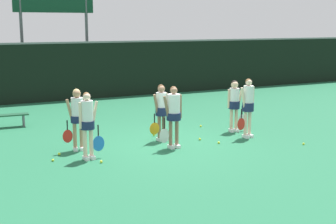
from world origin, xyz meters
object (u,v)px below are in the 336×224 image
(tennis_ball_3, at_px, (304,144))
(tennis_ball_6, at_px, (200,139))
(player_3, at_px, (77,114))
(player_2, at_px, (248,103))
(tennis_ball_7, at_px, (53,160))
(tennis_ball_0, at_px, (201,126))
(tennis_ball_1, at_px, (154,135))
(player_5, at_px, (234,101))
(tennis_ball_4, at_px, (101,162))
(tennis_ball_2, at_px, (59,154))
(player_0, at_px, (88,121))
(player_1, at_px, (173,112))
(player_4, at_px, (161,108))
(scoreboard, at_px, (54,9))
(tennis_ball_5, at_px, (219,143))

(tennis_ball_3, bearing_deg, tennis_ball_6, 143.15)
(player_3, relative_size, tennis_ball_3, 26.21)
(player_2, bearing_deg, tennis_ball_7, 173.40)
(tennis_ball_0, height_order, tennis_ball_1, tennis_ball_0)
(player_5, bearing_deg, tennis_ball_4, -154.12)
(tennis_ball_2, bearing_deg, tennis_ball_6, -3.44)
(player_0, relative_size, tennis_ball_4, 24.13)
(tennis_ball_0, bearing_deg, player_5, -59.54)
(player_0, height_order, tennis_ball_6, player_0)
(tennis_ball_4, bearing_deg, player_1, 12.28)
(player_4, distance_m, tennis_ball_1, 1.11)
(player_0, height_order, tennis_ball_3, player_0)
(player_1, xyz_separation_m, tennis_ball_4, (-2.25, -0.49, -0.98))
(tennis_ball_7, bearing_deg, player_2, -0.79)
(tennis_ball_0, height_order, tennis_ball_7, tennis_ball_0)
(tennis_ball_0, distance_m, tennis_ball_7, 5.60)
(player_1, relative_size, player_2, 0.97)
(scoreboard, relative_size, player_2, 2.91)
(player_0, height_order, player_4, player_0)
(tennis_ball_7, bearing_deg, tennis_ball_4, -32.51)
(player_3, height_order, tennis_ball_5, player_3)
(player_5, relative_size, tennis_ball_7, 24.82)
(player_4, height_order, tennis_ball_6, player_4)
(player_2, bearing_deg, tennis_ball_6, 161.72)
(player_5, relative_size, tennis_ball_5, 23.54)
(player_0, xyz_separation_m, player_1, (2.42, 0.02, 0.02))
(tennis_ball_0, distance_m, tennis_ball_3, 3.62)
(player_3, distance_m, player_5, 5.05)
(scoreboard, height_order, player_3, scoreboard)
(tennis_ball_3, height_order, tennis_ball_6, tennis_ball_6)
(tennis_ball_7, bearing_deg, tennis_ball_1, 21.34)
(player_2, bearing_deg, player_3, 164.52)
(scoreboard, distance_m, tennis_ball_4, 12.25)
(tennis_ball_6, bearing_deg, player_1, -159.10)
(tennis_ball_2, bearing_deg, player_5, 2.69)
(player_1, xyz_separation_m, player_5, (2.63, 0.93, -0.05))
(player_0, relative_size, tennis_ball_0, 24.65)
(tennis_ball_7, bearing_deg, player_0, -12.69)
(player_2, xyz_separation_m, tennis_ball_0, (-0.52, 1.87, -1.01))
(player_3, bearing_deg, tennis_ball_7, -128.31)
(player_1, bearing_deg, tennis_ball_1, 87.25)
(tennis_ball_5, bearing_deg, player_1, 172.47)
(player_5, relative_size, tennis_ball_4, 23.09)
(tennis_ball_2, distance_m, tennis_ball_3, 6.78)
(scoreboard, bearing_deg, player_5, -72.15)
(player_1, relative_size, player_3, 1.02)
(tennis_ball_4, bearing_deg, scoreboard, 81.83)
(tennis_ball_0, relative_size, tennis_ball_2, 0.97)
(tennis_ball_4, height_order, tennis_ball_7, tennis_ball_4)
(player_4, xyz_separation_m, player_5, (2.57, 0.02, -0.00))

